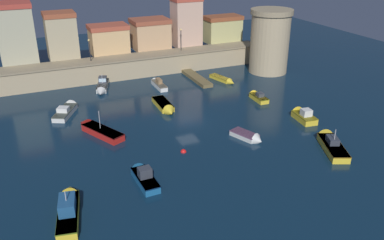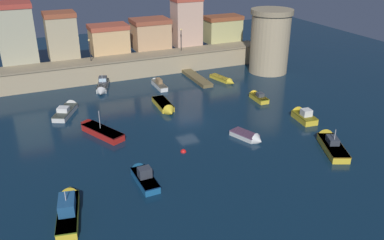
{
  "view_description": "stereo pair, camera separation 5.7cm",
  "coord_description": "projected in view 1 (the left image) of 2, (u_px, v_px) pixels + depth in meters",
  "views": [
    {
      "loc": [
        -18.08,
        -42.41,
        21.07
      ],
      "look_at": [
        0.0,
        -1.37,
        0.8
      ],
      "focal_mm": 37.95,
      "sensor_mm": 36.0,
      "label": 1
    },
    {
      "loc": [
        -18.03,
        -42.43,
        21.07
      ],
      "look_at": [
        0.0,
        -1.37,
        0.8
      ],
      "focal_mm": 37.95,
      "sensor_mm": 36.0,
      "label": 2
    }
  ],
  "objects": [
    {
      "name": "ground_plane",
      "position": [
        188.0,
        122.0,
        50.69
      ],
      "size": [
        112.83,
        112.83,
        0.0
      ],
      "primitive_type": "plane",
      "color": "#0C2338"
    },
    {
      "name": "moored_boat_1",
      "position": [
        68.0,
        207.0,
        33.73
      ],
      "size": [
        2.87,
        7.31,
        3.05
      ],
      "rotation": [
        0.0,
        0.0,
        1.38
      ],
      "color": "gold",
      "rests_on": "ground"
    },
    {
      "name": "quay_lamp_0",
      "position": [
        89.0,
        47.0,
        62.91
      ],
      "size": [
        0.32,
        0.32,
        3.43
      ],
      "color": "black",
      "rests_on": "quay_wall"
    },
    {
      "name": "quay_lamp_1",
      "position": [
        181.0,
        36.0,
        68.47
      ],
      "size": [
        0.32,
        0.32,
        3.79
      ],
      "color": "black",
      "rests_on": "quay_wall"
    },
    {
      "name": "moored_boat_10",
      "position": [
        102.0,
        87.0,
        61.17
      ],
      "size": [
        3.37,
        6.7,
        2.48
      ],
      "rotation": [
        0.0,
        0.0,
        -1.88
      ],
      "color": "silver",
      "rests_on": "ground"
    },
    {
      "name": "quay_wall",
      "position": [
        138.0,
        65.0,
        67.33
      ],
      "size": [
        44.45,
        4.24,
        3.27
      ],
      "color": "tan",
      "rests_on": "ground"
    },
    {
      "name": "moored_boat_3",
      "position": [
        302.0,
        115.0,
        51.3
      ],
      "size": [
        2.23,
        4.67,
        2.07
      ],
      "rotation": [
        0.0,
        0.0,
        1.45
      ],
      "color": "gold",
      "rests_on": "ground"
    },
    {
      "name": "mooring_buoy_0",
      "position": [
        183.0,
        152.0,
        43.55
      ],
      "size": [
        0.63,
        0.63,
        0.63
      ],
      "primitive_type": "sphere",
      "color": "red",
      "rests_on": "ground"
    },
    {
      "name": "moored_boat_5",
      "position": [
        143.0,
        175.0,
        38.4
      ],
      "size": [
        1.62,
        5.58,
        2.0
      ],
      "rotation": [
        0.0,
        0.0,
        1.6
      ],
      "color": "#195689",
      "rests_on": "ground"
    },
    {
      "name": "moored_boat_6",
      "position": [
        330.0,
        143.0,
        44.53
      ],
      "size": [
        4.47,
        7.2,
        3.06
      ],
      "rotation": [
        0.0,
        0.0,
        1.16
      ],
      "color": "gold",
      "rests_on": "ground"
    },
    {
      "name": "fortress_tower",
      "position": [
        270.0,
        41.0,
        67.42
      ],
      "size": [
        6.91,
        6.91,
        10.47
      ],
      "color": "tan",
      "rests_on": "ground"
    },
    {
      "name": "moored_boat_7",
      "position": [
        97.0,
        130.0,
        47.56
      ],
      "size": [
        4.63,
        7.33,
        3.36
      ],
      "rotation": [
        0.0,
        0.0,
        2.02
      ],
      "color": "red",
      "rests_on": "ground"
    },
    {
      "name": "old_town_backdrop",
      "position": [
        113.0,
        32.0,
        67.81
      ],
      "size": [
        41.6,
        5.81,
        9.19
      ],
      "color": "#ABA789",
      "rests_on": "ground"
    },
    {
      "name": "moored_boat_0",
      "position": [
        249.0,
        137.0,
        46.1
      ],
      "size": [
        2.89,
        4.36,
        1.48
      ],
      "rotation": [
        0.0,
        0.0,
        -1.21
      ],
      "color": "silver",
      "rests_on": "ground"
    },
    {
      "name": "moored_boat_8",
      "position": [
        257.0,
        96.0,
        57.64
      ],
      "size": [
        1.55,
        4.4,
        1.5
      ],
      "rotation": [
        0.0,
        0.0,
        1.52
      ],
      "color": "gold",
      "rests_on": "ground"
    },
    {
      "name": "moored_boat_11",
      "position": [
        68.0,
        109.0,
        53.27
      ],
      "size": [
        4.42,
        6.48,
        1.73
      ],
      "rotation": [
        0.0,
        0.0,
        1.09
      ],
      "color": "silver",
      "rests_on": "ground"
    },
    {
      "name": "moored_boat_2",
      "position": [
        165.0,
        107.0,
        54.18
      ],
      "size": [
        1.83,
        6.2,
        1.58
      ],
      "rotation": [
        0.0,
        0.0,
        -1.6
      ],
      "color": "gold",
      "rests_on": "ground"
    },
    {
      "name": "pier_dock",
      "position": [
        197.0,
        78.0,
        65.5
      ],
      "size": [
        1.71,
        8.68,
        0.7
      ],
      "color": "brown",
      "rests_on": "ground"
    },
    {
      "name": "moored_boat_9",
      "position": [
        158.0,
        83.0,
        62.54
      ],
      "size": [
        1.18,
        5.71,
        1.57
      ],
      "rotation": [
        0.0,
        0.0,
        1.57
      ],
      "color": "white",
      "rests_on": "ground"
    },
    {
      "name": "moored_boat_4",
      "position": [
        224.0,
        80.0,
        64.72
      ],
      "size": [
        2.45,
        5.43,
        1.16
      ],
      "rotation": [
        0.0,
        0.0,
        -1.33
      ],
      "color": "gold",
      "rests_on": "ground"
    }
  ]
}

